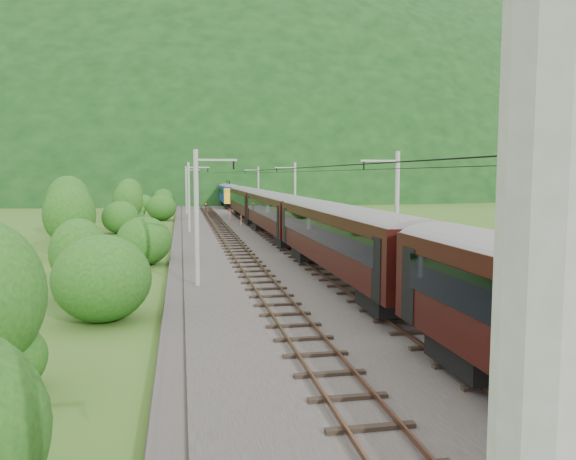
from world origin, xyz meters
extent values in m
plane|color=#2C4D18|center=(0.00, 0.00, 0.00)|extent=(600.00, 600.00, 0.00)
cube|color=#38332D|center=(0.00, 10.00, 0.15)|extent=(14.00, 220.00, 0.30)
cube|color=brown|center=(-3.12, 10.00, 0.49)|extent=(0.08, 220.00, 0.15)
cube|color=brown|center=(-1.68, 10.00, 0.49)|extent=(0.08, 220.00, 0.15)
cube|color=black|center=(-2.40, 10.00, 0.36)|extent=(2.40, 220.00, 0.12)
cube|color=brown|center=(1.68, 10.00, 0.49)|extent=(0.08, 220.00, 0.15)
cube|color=brown|center=(3.12, 10.00, 0.49)|extent=(0.08, 220.00, 0.15)
cube|color=black|center=(2.40, 10.00, 0.36)|extent=(2.40, 220.00, 0.12)
cylinder|color=gray|center=(-6.20, 0.00, 4.30)|extent=(0.28, 0.28, 8.00)
cube|color=gray|center=(-5.00, 0.00, 7.70)|extent=(2.40, 0.12, 0.12)
cylinder|color=black|center=(-4.00, 0.00, 7.40)|extent=(0.10, 0.10, 0.50)
cylinder|color=gray|center=(-6.20, 32.00, 4.30)|extent=(0.28, 0.28, 8.00)
cube|color=gray|center=(-5.00, 32.00, 7.70)|extent=(2.40, 0.12, 0.12)
cylinder|color=black|center=(-4.00, 32.00, 7.40)|extent=(0.10, 0.10, 0.50)
cylinder|color=gray|center=(-6.20, 64.00, 4.30)|extent=(0.28, 0.28, 8.00)
cube|color=gray|center=(-5.00, 64.00, 7.70)|extent=(2.40, 0.12, 0.12)
cylinder|color=black|center=(-4.00, 64.00, 7.40)|extent=(0.10, 0.10, 0.50)
cylinder|color=gray|center=(-6.20, 96.00, 4.30)|extent=(0.28, 0.28, 8.00)
cube|color=gray|center=(-5.00, 96.00, 7.70)|extent=(2.40, 0.12, 0.12)
cylinder|color=black|center=(-4.00, 96.00, 7.40)|extent=(0.10, 0.10, 0.50)
cylinder|color=gray|center=(-6.20, 128.00, 4.30)|extent=(0.28, 0.28, 8.00)
cube|color=gray|center=(-5.00, 128.00, 7.70)|extent=(2.40, 0.12, 0.12)
cylinder|color=black|center=(-4.00, 128.00, 7.40)|extent=(0.10, 0.10, 0.50)
cylinder|color=gray|center=(6.20, 0.00, 4.30)|extent=(0.28, 0.28, 8.00)
cube|color=gray|center=(5.00, 0.00, 7.70)|extent=(2.40, 0.12, 0.12)
cylinder|color=black|center=(4.00, 0.00, 7.40)|extent=(0.10, 0.10, 0.50)
cylinder|color=gray|center=(6.20, 32.00, 4.30)|extent=(0.28, 0.28, 8.00)
cube|color=gray|center=(5.00, 32.00, 7.70)|extent=(2.40, 0.12, 0.12)
cylinder|color=black|center=(4.00, 32.00, 7.40)|extent=(0.10, 0.10, 0.50)
cylinder|color=gray|center=(6.20, 64.00, 4.30)|extent=(0.28, 0.28, 8.00)
cube|color=gray|center=(5.00, 64.00, 7.70)|extent=(2.40, 0.12, 0.12)
cylinder|color=black|center=(4.00, 64.00, 7.40)|extent=(0.10, 0.10, 0.50)
cylinder|color=gray|center=(6.20, 96.00, 4.30)|extent=(0.28, 0.28, 8.00)
cube|color=gray|center=(5.00, 96.00, 7.70)|extent=(2.40, 0.12, 0.12)
cylinder|color=black|center=(4.00, 96.00, 7.40)|extent=(0.10, 0.10, 0.50)
cylinder|color=gray|center=(6.20, 128.00, 4.30)|extent=(0.28, 0.28, 8.00)
cube|color=gray|center=(5.00, 128.00, 7.70)|extent=(2.40, 0.12, 0.12)
cylinder|color=black|center=(4.00, 128.00, 7.40)|extent=(0.10, 0.10, 0.50)
cylinder|color=black|center=(-2.40, 10.00, 7.10)|extent=(0.03, 198.00, 0.03)
cylinder|color=black|center=(2.40, 10.00, 7.10)|extent=(0.03, 198.00, 0.03)
ellipsoid|color=black|center=(0.00, 260.00, 0.00)|extent=(504.00, 360.00, 244.00)
cube|color=black|center=(2.40, -16.87, 1.05)|extent=(2.32, 3.38, 0.95)
cube|color=black|center=(2.40, -0.73, 3.10)|extent=(3.06, 23.24, 3.17)
cylinder|color=slate|center=(2.40, -0.73, 4.53)|extent=(3.06, 23.12, 3.06)
cube|color=black|center=(0.85, -0.73, 3.49)|extent=(0.05, 20.45, 1.21)
cube|color=black|center=(3.95, -0.73, 3.49)|extent=(0.05, 20.45, 1.21)
cube|color=black|center=(2.40, -8.87, 1.05)|extent=(2.32, 3.38, 0.95)
cube|color=black|center=(2.40, 7.40, 1.05)|extent=(2.32, 3.38, 0.95)
cube|color=black|center=(2.40, 23.53, 3.10)|extent=(3.06, 23.24, 3.17)
cylinder|color=slate|center=(2.40, 23.53, 4.53)|extent=(3.06, 23.12, 3.06)
cube|color=black|center=(0.85, 23.53, 3.49)|extent=(0.05, 20.45, 1.21)
cube|color=black|center=(3.95, 23.53, 3.49)|extent=(0.05, 20.45, 1.21)
cube|color=black|center=(2.40, 15.40, 1.05)|extent=(2.32, 3.38, 0.95)
cube|color=black|center=(2.40, 31.67, 1.05)|extent=(2.32, 3.38, 0.95)
cube|color=black|center=(2.40, 47.80, 3.10)|extent=(3.06, 23.24, 3.17)
cylinder|color=slate|center=(2.40, 47.80, 4.53)|extent=(3.06, 23.12, 3.06)
cube|color=black|center=(0.85, 47.80, 3.49)|extent=(0.05, 20.45, 1.21)
cube|color=black|center=(3.95, 47.80, 3.49)|extent=(0.05, 20.45, 1.21)
cube|color=black|center=(2.40, 39.67, 1.05)|extent=(2.32, 3.38, 0.95)
cube|color=black|center=(2.40, 55.93, 1.05)|extent=(2.32, 3.38, 0.95)
cube|color=navy|center=(2.40, 81.57, 3.10)|extent=(3.06, 19.01, 3.17)
cylinder|color=slate|center=(2.40, 81.57, 4.53)|extent=(3.06, 18.92, 3.06)
cube|color=black|center=(0.85, 81.57, 3.49)|extent=(0.05, 16.73, 1.21)
cube|color=black|center=(3.95, 81.57, 3.49)|extent=(0.05, 16.73, 1.21)
cube|color=black|center=(2.40, 74.92, 1.05)|extent=(2.32, 3.38, 0.95)
cube|color=black|center=(2.40, 88.23, 1.05)|extent=(2.32, 3.38, 0.95)
cube|color=gold|center=(2.40, 90.88, 2.89)|extent=(3.12, 0.50, 2.85)
cube|color=gold|center=(2.40, 72.27, 2.89)|extent=(3.12, 0.50, 2.85)
cube|color=black|center=(2.40, 84.57, 5.27)|extent=(0.08, 1.60, 0.95)
cylinder|color=red|center=(-0.19, 47.31, 1.15)|extent=(0.18, 0.18, 1.71)
cylinder|color=red|center=(0.52, 38.96, 1.02)|extent=(0.15, 0.15, 1.44)
cylinder|color=black|center=(-3.10, 59.96, 1.16)|extent=(0.12, 0.12, 1.71)
sphere|color=red|center=(-3.10, 59.96, 2.06)|extent=(0.21, 0.21, 0.21)
ellipsoid|color=#194412|center=(-12.55, -14.81, 1.13)|extent=(2.51, 2.51, 2.26)
ellipsoid|color=#194412|center=(-10.74, -6.31, 2.04)|extent=(4.52, 4.52, 4.07)
ellipsoid|color=#194412|center=(-12.20, 0.93, 0.84)|extent=(1.87, 1.87, 1.68)
ellipsoid|color=#194412|center=(-9.89, 10.33, 1.85)|extent=(4.11, 4.11, 3.70)
ellipsoid|color=#194412|center=(-11.63, 17.48, 0.85)|extent=(1.89, 1.89, 1.70)
ellipsoid|color=#194412|center=(-10.96, 27.40, 0.83)|extent=(1.83, 1.83, 1.65)
ellipsoid|color=#194412|center=(-14.09, 34.57, 1.91)|extent=(4.25, 4.25, 3.82)
ellipsoid|color=#194412|center=(-13.47, 45.19, 1.31)|extent=(2.92, 2.92, 2.62)
ellipsoid|color=#194412|center=(-10.02, 53.08, 1.99)|extent=(4.43, 4.43, 3.99)
ellipsoid|color=#194412|center=(-13.93, 59.65, 1.07)|extent=(2.37, 2.37, 2.13)
ellipsoid|color=#194412|center=(-14.53, 69.36, 0.85)|extent=(1.89, 1.89, 1.70)
ellipsoid|color=#194412|center=(-14.03, 78.70, 1.51)|extent=(3.36, 3.36, 3.03)
ellipsoid|color=#194412|center=(-10.78, 88.00, 2.01)|extent=(4.46, 4.46, 4.02)
ellipsoid|color=#194412|center=(-12.35, 94.82, 0.88)|extent=(1.95, 1.95, 1.75)
cylinder|color=black|center=(-12.58, -1.35, 1.22)|extent=(0.24, 0.24, 2.44)
ellipsoid|color=#194412|center=(-12.58, -1.35, 2.61)|extent=(3.13, 3.13, 3.76)
cylinder|color=black|center=(-16.19, 15.79, 1.65)|extent=(0.24, 0.24, 3.31)
ellipsoid|color=#194412|center=(-16.19, 15.79, 3.54)|extent=(4.25, 4.25, 5.10)
cylinder|color=black|center=(-19.26, 31.98, 1.83)|extent=(0.24, 0.24, 3.67)
ellipsoid|color=#194412|center=(-19.26, 31.98, 3.93)|extent=(4.71, 4.71, 5.66)
cylinder|color=black|center=(-14.08, 44.18, 1.57)|extent=(0.24, 0.24, 3.13)
ellipsoid|color=#194412|center=(-14.08, 44.18, 3.36)|extent=(4.03, 4.03, 4.83)
cylinder|color=black|center=(-15.51, 63.53, 1.71)|extent=(0.24, 0.24, 3.41)
ellipsoid|color=#194412|center=(-15.51, 63.53, 3.66)|extent=(4.39, 4.39, 5.27)
ellipsoid|color=#194412|center=(13.63, -3.74, 1.61)|extent=(3.59, 3.59, 3.23)
ellipsoid|color=#194412|center=(11.70, 12.85, 0.74)|extent=(1.64, 1.64, 1.47)
ellipsoid|color=#194412|center=(13.98, 29.53, 0.78)|extent=(1.73, 1.73, 1.56)
ellipsoid|color=#194412|center=(14.22, 45.22, 0.80)|extent=(1.79, 1.79, 1.61)
ellipsoid|color=#194412|center=(14.41, 65.26, 0.83)|extent=(1.84, 1.84, 1.66)
camera|label=1|loc=(-7.07, -33.16, 6.81)|focal=35.00mm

